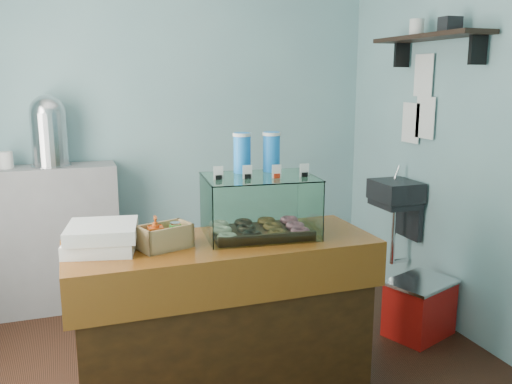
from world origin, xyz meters
name	(u,v)px	position (x,y,z in m)	size (l,w,h in m)	color
ground	(213,374)	(0.00, 0.00, 0.00)	(3.50, 3.50, 0.00)	black
room_shell	(212,83)	(0.03, 0.01, 1.71)	(3.54, 3.04, 2.82)	#719CA5
counter	(224,320)	(0.00, -0.25, 0.46)	(1.60, 0.60, 0.90)	#40210C
back_shelf	(50,239)	(-0.90, 1.32, 0.55)	(1.00, 0.32, 1.10)	gray
display_case	(259,201)	(0.23, -0.17, 1.08)	(0.62, 0.48, 0.54)	black
condiment_crate	(164,236)	(-0.31, -0.28, 0.96)	(0.29, 0.22, 0.17)	tan
pastry_boxes	(102,237)	(-0.60, -0.20, 0.97)	(0.39, 0.40, 0.13)	white
coffee_urn	(49,129)	(-0.85, 1.32, 1.37)	(0.28, 0.28, 0.52)	silver
red_cooler	(420,308)	(1.47, 0.03, 0.20)	(0.53, 0.47, 0.39)	red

